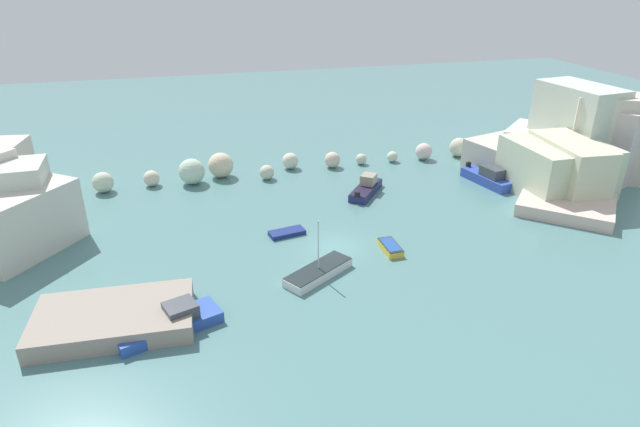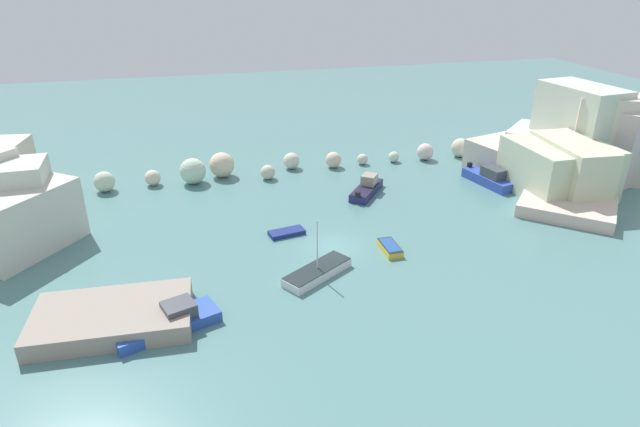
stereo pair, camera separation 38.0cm
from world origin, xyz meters
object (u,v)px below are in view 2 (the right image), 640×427
Objects in this scene: moored_boat_1 at (73,225)px; moored_boat_2 at (367,188)px; moored_boat_0 at (317,272)px; moored_boat_4 at (169,322)px; moored_boat_6 at (390,248)px; moored_boat_3 at (287,232)px; moored_boat_5 at (489,178)px; stone_dock at (113,317)px.

moored_boat_2 reaches higher than moored_boat_1.
moored_boat_0 reaches higher than moored_boat_2.
moored_boat_4 is 2.51× the size of moored_boat_6.
moored_boat_5 is at bearing -175.31° from moored_boat_3.
moored_boat_0 is 1.82× the size of moored_boat_3.
stone_dock is at bearing -78.81° from moored_boat_5.
moored_boat_0 reaches higher than stone_dock.
moored_boat_5 is at bearing 8.38° from moored_boat_4.
moored_boat_2 reaches higher than stone_dock.
moored_boat_2 reaches higher than moored_boat_6.
stone_dock reaches higher than moored_boat_6.
moored_boat_3 is at bearing 62.29° from moored_boat_1.
moored_boat_5 is (13.21, -1.04, 0.15)m from moored_boat_2.
moored_boat_5 is 18.94m from moored_boat_6.
moored_boat_1 is (-18.84, 13.29, -0.03)m from moored_boat_0.
moored_boat_2 is at bearing 25.56° from moored_boat_0.
moored_boat_2 is 1.97× the size of moored_boat_6.
moored_boat_4 is at bearing -71.04° from moored_boat_6.
stone_dock is 21.41m from moored_boat_6.
stone_dock is 1.79× the size of moored_boat_2.
moored_boat_1 is at bearing 96.68° from moored_boat_4.
stone_dock is at bearing 163.99° from moored_boat_2.
moored_boat_3 is at bearing 35.93° from stone_dock.
moored_boat_4 is (-19.67, -17.89, -0.04)m from moored_boat_2.
moored_boat_0 reaches higher than moored_boat_5.
moored_boat_1 is 0.53× the size of moored_boat_4.
moored_boat_1 reaches higher than moored_boat_3.
moored_boat_4 is at bearing 38.40° from moored_boat_3.
moored_boat_5 reaches higher than moored_boat_3.
moored_boat_0 reaches higher than moored_boat_1.
moored_boat_0 is at bearing 0.45° from moored_boat_4.
moored_boat_3 is (-0.83, 7.26, -0.18)m from moored_boat_0.
moored_boat_3 is at bearing 163.58° from moored_boat_2.
moored_boat_1 is (-4.61, 15.74, -0.29)m from stone_dock.
moored_boat_5 is at bearing 80.53° from moored_boat_1.
moored_boat_6 is (7.50, -5.06, 0.13)m from moored_boat_3.
moored_boat_3 is 0.46× the size of moored_boat_4.
moored_boat_3 is at bearing -123.92° from moored_boat_6.
moored_boat_5 is at bearing -1.56° from moored_boat_0.
moored_boat_6 is (6.67, 2.20, -0.05)m from moored_boat_0.
stone_dock reaches higher than moored_boat_1.
moored_boat_6 is at bearing 12.55° from stone_dock.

